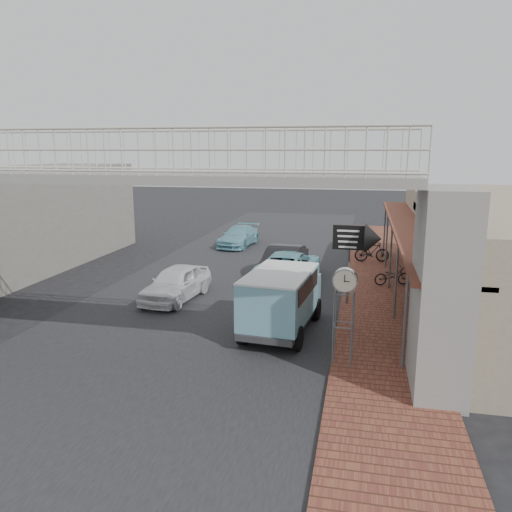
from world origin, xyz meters
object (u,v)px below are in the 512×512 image
at_px(street_clock, 345,285).
at_px(angkot_curb, 288,266).
at_px(white_hatchback, 176,283).
at_px(arrow_sign, 370,239).
at_px(motorcycle_near, 392,276).
at_px(motorcycle_far, 372,252).
at_px(dark_sedan, 283,263).
at_px(angkot_van, 282,293).
at_px(angkot_far, 239,236).

bearing_deg(street_clock, angkot_curb, 111.30).
height_order(white_hatchback, arrow_sign, arrow_sign).
height_order(motorcycle_near, motorcycle_far, motorcycle_far).
height_order(white_hatchback, street_clock, street_clock).
xyz_separation_m(street_clock, arrow_sign, (0.70, 5.58, 0.27)).
height_order(dark_sedan, angkot_van, angkot_van).
bearing_deg(dark_sedan, arrow_sign, -39.39).
distance_m(angkot_far, angkot_van, 15.05).
bearing_deg(white_hatchback, angkot_curb, 50.15).
bearing_deg(angkot_curb, angkot_far, -57.16).
distance_m(motorcycle_far, arrow_sign, 7.91).
xyz_separation_m(angkot_van, motorcycle_far, (3.01, 10.90, -0.67)).
relative_size(angkot_curb, motorcycle_near, 3.20).
bearing_deg(arrow_sign, street_clock, -94.92).
height_order(angkot_van, arrow_sign, arrow_sign).
bearing_deg(arrow_sign, angkot_van, -128.26).
distance_m(motorcycle_near, street_clock, 9.05).
relative_size(dark_sedan, street_clock, 1.64).
relative_size(white_hatchback, angkot_van, 0.91).
height_order(dark_sedan, motorcycle_near, dark_sedan).
relative_size(dark_sedan, motorcycle_far, 2.49).
xyz_separation_m(dark_sedan, angkot_far, (-3.94, 7.21, -0.12)).
distance_m(dark_sedan, street_clock, 9.94).
bearing_deg(angkot_curb, street_clock, 111.77).
xyz_separation_m(angkot_curb, motorcycle_near, (4.55, -0.07, -0.19)).
relative_size(motorcycle_far, street_clock, 0.66).
xyz_separation_m(dark_sedan, angkot_van, (1.06, -6.96, 0.58)).
relative_size(motorcycle_near, arrow_sign, 0.51).
bearing_deg(motorcycle_far, angkot_far, 60.55).
relative_size(white_hatchback, street_clock, 1.47).
xyz_separation_m(white_hatchback, angkot_far, (-0.33, 11.50, -0.07)).
distance_m(white_hatchback, dark_sedan, 5.60).
distance_m(dark_sedan, motorcycle_far, 5.66).
bearing_deg(dark_sedan, street_clock, -66.57).
bearing_deg(motorcycle_far, street_clock, 168.77).
relative_size(angkot_van, street_clock, 1.62).
bearing_deg(dark_sedan, motorcycle_near, -2.24).
xyz_separation_m(white_hatchback, motorcycle_far, (7.67, 8.22, -0.04)).
relative_size(angkot_curb, angkot_far, 1.21).
bearing_deg(street_clock, white_hatchback, 146.86).
relative_size(white_hatchback, dark_sedan, 0.90).
distance_m(motorcycle_near, arrow_sign, 3.90).
relative_size(motorcycle_far, arrow_sign, 0.57).
relative_size(angkot_far, motorcycle_near, 2.65).
bearing_deg(arrow_sign, motorcycle_far, 90.38).
xyz_separation_m(angkot_curb, angkot_van, (0.73, -6.42, 0.61)).
bearing_deg(arrow_sign, dark_sedan, 137.94).
bearing_deg(motorcycle_far, dark_sedan, 126.92).
relative_size(angkot_van, motorcycle_near, 2.76).
xyz_separation_m(dark_sedan, angkot_curb, (0.33, -0.54, -0.03)).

